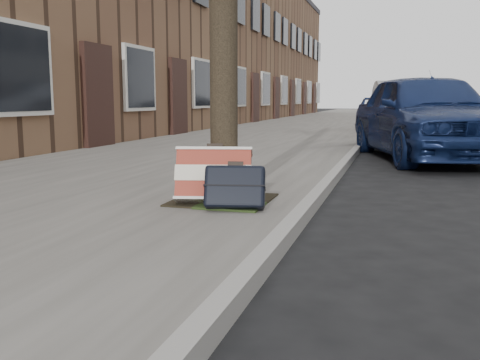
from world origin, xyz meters
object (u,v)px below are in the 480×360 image
(suitcase_red, at_px, (214,176))
(suitcase_navy, at_px, (235,187))
(car_near_front, at_px, (426,115))
(car_near_mid, at_px, (405,108))

(suitcase_red, bearing_deg, suitcase_navy, -49.76)
(car_near_front, bearing_deg, suitcase_navy, -122.85)
(suitcase_navy, relative_size, car_near_front, 0.11)
(suitcase_navy, distance_m, car_near_mid, 12.14)
(car_near_front, height_order, car_near_mid, car_near_mid)
(car_near_front, xyz_separation_m, car_near_mid, (-0.27, 6.41, 0.02))
(car_near_front, bearing_deg, car_near_mid, 76.59)
(suitcase_navy, bearing_deg, suitcase_red, 131.63)
(suitcase_red, relative_size, car_near_front, 0.14)
(suitcase_red, bearing_deg, car_near_mid, 68.31)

